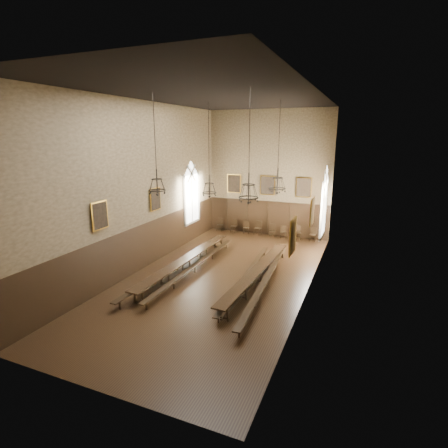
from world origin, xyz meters
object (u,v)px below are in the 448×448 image
Objects in this scene: chandelier_back_right at (277,183)px; chandelier_front_left at (157,183)px; bench_right_outer at (267,280)px; chair_7 at (313,237)px; table_right at (257,276)px; chair_3 at (258,231)px; chair_1 at (234,228)px; chair_5 at (283,234)px; chair_6 at (298,235)px; bench_left_inner at (195,268)px; chandelier_front_right at (249,190)px; chair_2 at (246,230)px; chair_0 at (220,227)px; chair_4 at (272,233)px; bench_right_inner at (246,277)px; table_left at (187,264)px; chandelier_back_left at (209,187)px; bench_left_outer at (177,265)px.

chandelier_back_right is 1.10× the size of chandelier_front_left.
bench_right_outer is 8.53m from chair_7.
table_right is 8.74m from chair_3.
bench_right_outer is at bearing -17.24° from table_right.
chair_1 is 3.83m from chair_5.
chair_6 is (0.45, 8.34, -0.04)m from table_right.
chair_7 is (4.99, 8.32, 0.01)m from bench_left_inner.
bench_left_inner is 9.58× the size of chair_6.
table_right is 1.91× the size of chandelier_back_right.
table_right is 5.28m from chandelier_front_right.
bench_right_outer is at bearing -82.97° from chandelier_back_right.
bench_right_outer is at bearing -95.54° from chair_5.
table_right is 8.36m from chair_6.
chair_2 is (0.99, 0.02, -0.02)m from chair_1.
chair_6 is at bearing 64.87° from bench_left_inner.
chair_1 is (1.14, 0.02, 0.01)m from chair_0.
chair_0 is 4.17m from chair_4.
chair_6 is at bearing 83.57° from bench_right_inner.
table_left is at bearing 150.28° from chandelier_front_right.
chair_7 is 0.20× the size of chandelier_back_right.
chair_6 is (2.97, -0.03, -0.01)m from chair_3.
chandelier_back_left is (-0.40, -5.68, 4.00)m from chair_2.
bench_right_outer is at bearing -0.81° from bench_left_outer.
chair_4 is (2.65, 8.20, -0.08)m from table_left.
chair_1 is at bearing -177.03° from chair_7.
chair_0 is 11.90m from chandelier_front_left.
table_left is 8.43m from chair_3.
chair_4 is at bearing 72.09° from table_left.
chair_2 is 11.86m from chandelier_front_left.
chandelier_front_left is (-4.60, -2.27, 4.82)m from bench_right_outer.
chair_0 is 0.19× the size of chandelier_back_left.
chair_2 is 0.22× the size of chandelier_front_right.
chandelier_front_left is (-4.04, -2.45, 4.77)m from table_right.
bench_left_outer is at bearing -148.41° from chandelier_back_right.
bench_left_outer is 1.04m from bench_left_inner.
chandelier_back_right is at bearing 97.03° from bench_right_outer.
chair_3 is 1.13m from chair_4.
chair_1 reaches higher than chair_0.
chair_7 reaches higher than bench_left_outer.
chair_3 is at bearing 164.25° from chair_5.
bench_right_outer is at bearing -80.90° from chair_2.
chair_0 is (-5.06, 8.44, 0.04)m from bench_right_inner.
chandelier_front_left is at bearing -148.76° from table_right.
table_left is at bearing -81.18° from chair_1.
chair_5 is at bearing 97.72° from bench_right_outer.
table_right is (4.05, -0.08, -0.02)m from table_left.
chair_7 is 7.18m from chandelier_back_right.
bench_left_outer is at bearing -122.27° from chair_7.
chandelier_back_right is (-1.32, -5.51, 4.41)m from chair_7.
chair_1 is 1.00× the size of chair_6.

